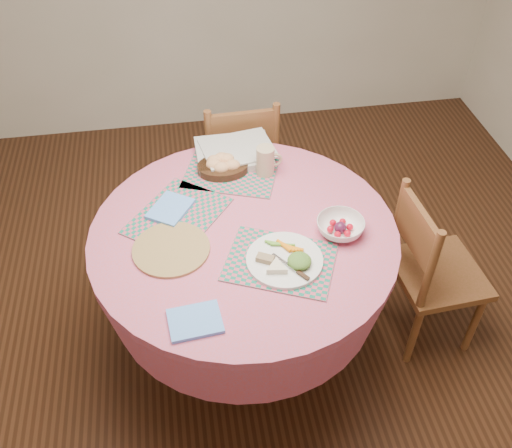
% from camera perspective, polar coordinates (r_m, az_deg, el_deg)
% --- Properties ---
extents(ground, '(4.00, 4.00, 0.00)m').
position_cam_1_polar(ground, '(2.85, -1.01, -11.67)').
color(ground, '#331C0F').
rests_on(ground, ground).
extents(dining_table, '(1.24, 1.24, 0.75)m').
position_cam_1_polar(dining_table, '(2.41, -1.17, -4.03)').
color(dining_table, '#C35B86').
rests_on(dining_table, ground).
extents(chair_right, '(0.40, 0.42, 0.84)m').
position_cam_1_polar(chair_right, '(2.67, 17.03, -4.33)').
color(chair_right, brown).
rests_on(chair_right, ground).
extents(chair_back, '(0.42, 0.40, 0.88)m').
position_cam_1_polar(chair_back, '(3.10, -1.67, 6.08)').
color(chair_back, brown).
rests_on(chair_back, ground).
extents(placemat_front, '(0.49, 0.44, 0.01)m').
position_cam_1_polar(placemat_front, '(2.15, 2.44, -3.78)').
color(placemat_front, '#14735B').
rests_on(placemat_front, dining_table).
extents(placemat_left, '(0.48, 0.50, 0.01)m').
position_cam_1_polar(placemat_left, '(2.36, -7.83, 0.82)').
color(placemat_left, '#14735B').
rests_on(placemat_left, dining_table).
extents(placemat_back, '(0.48, 0.42, 0.01)m').
position_cam_1_polar(placemat_back, '(2.56, -2.51, 5.17)').
color(placemat_back, '#14735B').
rests_on(placemat_back, dining_table).
extents(wicker_trivet, '(0.30, 0.30, 0.01)m').
position_cam_1_polar(wicker_trivet, '(2.22, -8.48, -2.49)').
color(wicker_trivet, olive).
rests_on(wicker_trivet, dining_table).
extents(napkin_near, '(0.19, 0.16, 0.01)m').
position_cam_1_polar(napkin_near, '(1.98, -6.11, -9.64)').
color(napkin_near, '#629FFD').
rests_on(napkin_near, dining_table).
extents(napkin_far, '(0.22, 0.23, 0.01)m').
position_cam_1_polar(napkin_far, '(2.38, -8.56, 1.52)').
color(napkin_far, '#629FFD').
rests_on(napkin_far, placemat_left).
extents(dinner_plate, '(0.29, 0.29, 0.05)m').
position_cam_1_polar(dinner_plate, '(2.14, 3.07, -3.52)').
color(dinner_plate, white).
rests_on(dinner_plate, placemat_front).
extents(bread_bowl, '(0.23, 0.23, 0.08)m').
position_cam_1_polar(bread_bowl, '(2.55, -3.38, 5.95)').
color(bread_bowl, black).
rests_on(bread_bowl, placemat_back).
extents(latte_mug, '(0.12, 0.08, 0.13)m').
position_cam_1_polar(latte_mug, '(2.51, 0.99, 6.36)').
color(latte_mug, tan).
rests_on(latte_mug, placemat_back).
extents(fruit_bowl, '(0.21, 0.21, 0.06)m').
position_cam_1_polar(fruit_bowl, '(2.27, 8.42, -0.30)').
color(fruit_bowl, white).
rests_on(fruit_bowl, dining_table).
extents(newspaper_stack, '(0.37, 0.30, 0.04)m').
position_cam_1_polar(newspaper_stack, '(2.64, -2.18, 7.21)').
color(newspaper_stack, silver).
rests_on(newspaper_stack, dining_table).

